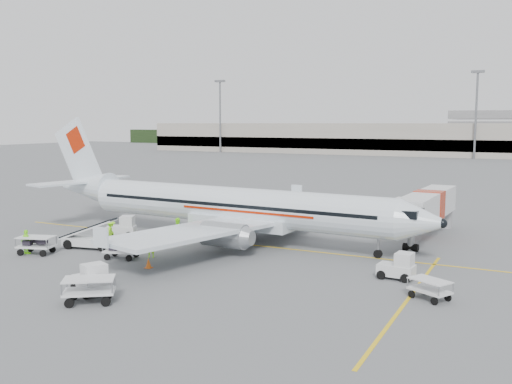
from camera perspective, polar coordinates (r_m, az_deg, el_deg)
ground at (r=43.61m, az=-1.17°, el=-5.25°), size 360.00×360.00×0.00m
stripe_lead at (r=43.61m, az=-1.17°, el=-5.24°), size 44.00×0.20×0.01m
stripe_cross at (r=31.70m, az=15.05°, el=-10.19°), size 0.20×20.00×0.01m
terminal_west at (r=178.16m, az=6.80°, el=5.40°), size 110.00×22.00×9.00m
treeline at (r=213.79m, az=21.14°, el=4.83°), size 300.00×3.00×6.00m
mast_west at (r=179.78m, az=-3.61°, el=7.52°), size 3.20×1.20×22.00m
mast_center at (r=156.49m, az=21.14°, el=7.15°), size 3.20×1.20×22.00m
aircraft at (r=44.17m, az=-2.27°, el=1.14°), size 36.02×29.04×9.49m
jet_bridge at (r=47.55m, az=16.87°, el=-2.19°), size 3.57×14.69×3.82m
belt_loader at (r=43.76m, az=-16.21°, el=-3.57°), size 5.56×2.90×2.87m
tug_fore at (r=35.03m, az=13.85°, el=-7.14°), size 2.18×1.36×1.62m
tug_mid at (r=32.47m, az=-16.22°, el=-8.24°), size 2.57×2.09×1.73m
tug_aft at (r=47.38m, az=-13.33°, el=-3.39°), size 2.58×2.11×1.73m
cart_loaded_a at (r=43.12m, az=-21.11°, el=-4.99°), size 2.76×2.09×1.28m
cart_loaded_b at (r=40.00m, az=-13.30°, el=-5.69°), size 2.53×1.87×1.18m
cart_empty_a at (r=30.85m, az=-16.34°, el=-9.43°), size 2.96×2.70×1.33m
cart_empty_b at (r=31.56m, az=16.98°, el=-9.31°), size 2.43×2.09×1.09m
cone_port at (r=50.57m, az=10.65°, el=-3.36°), size 0.33×0.33×0.53m
cone_stbd at (r=37.22m, az=-10.71°, el=-6.97°), size 0.41×0.41×0.67m
crew_a at (r=39.93m, az=-10.46°, el=-5.28°), size 0.71×0.60×1.67m
crew_b at (r=44.72m, az=-7.86°, el=-3.78°), size 1.14×1.16×1.88m
crew_c at (r=45.01m, az=-14.27°, el=-3.89°), size 1.19×1.37×1.84m
crew_d at (r=43.42m, az=-21.98°, el=-4.65°), size 1.04×0.48×1.74m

